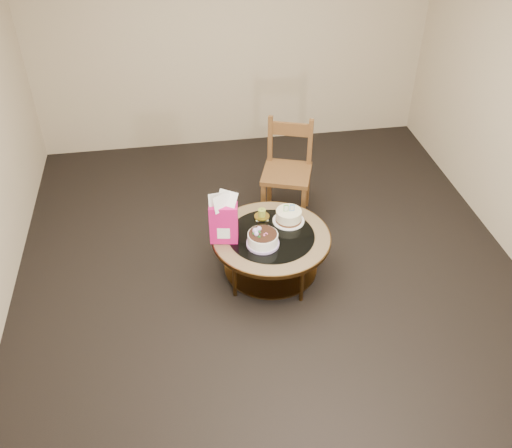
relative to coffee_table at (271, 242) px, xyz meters
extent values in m
plane|color=black|center=(0.00, 0.00, -0.38)|extent=(5.00, 5.00, 0.00)
cube|color=#BDA88F|center=(0.00, 2.50, 0.92)|extent=(4.50, 0.02, 2.60)
cube|color=#BDA88F|center=(0.00, -2.50, 0.92)|extent=(4.50, 0.02, 2.60)
cylinder|color=#553718|center=(0.35, 0.20, -0.17)|extent=(0.04, 0.04, 0.42)
cylinder|color=#553718|center=(-0.20, 0.35, -0.17)|extent=(0.04, 0.04, 0.42)
cylinder|color=#553718|center=(-0.35, -0.20, -0.17)|extent=(0.04, 0.04, 0.42)
cylinder|color=#553718|center=(0.20, -0.35, -0.17)|extent=(0.04, 0.04, 0.42)
cylinder|color=#553718|center=(0.00, 0.00, -0.28)|extent=(0.82, 0.82, 0.02)
cylinder|color=#553718|center=(0.00, 0.00, 0.05)|extent=(1.02, 1.02, 0.04)
cylinder|color=olive|center=(0.00, 0.00, 0.07)|extent=(1.00, 1.00, 0.01)
cylinder|color=black|center=(0.00, 0.00, 0.08)|extent=(0.74, 0.74, 0.01)
cylinder|color=#B699D9|center=(-0.09, -0.11, 0.09)|extent=(0.27, 0.27, 0.02)
cylinder|color=white|center=(-0.09, -0.11, 0.14)|extent=(0.25, 0.25, 0.11)
cylinder|color=black|center=(-0.09, -0.11, 0.19)|extent=(0.24, 0.24, 0.01)
sphere|color=#B699D9|center=(-0.15, -0.09, 0.21)|extent=(0.05, 0.05, 0.05)
sphere|color=#B699D9|center=(-0.12, -0.06, 0.21)|extent=(0.04, 0.04, 0.04)
sphere|color=#B699D9|center=(-0.15, -0.12, 0.21)|extent=(0.04, 0.04, 0.04)
cone|color=#1F772B|center=(-0.11, -0.09, 0.20)|extent=(0.03, 0.04, 0.02)
cone|color=#1F772B|center=(-0.17, -0.10, 0.20)|extent=(0.03, 0.04, 0.02)
cone|color=#1F772B|center=(-0.10, -0.04, 0.20)|extent=(0.03, 0.03, 0.02)
cone|color=#1F772B|center=(-0.13, -0.15, 0.20)|extent=(0.03, 0.04, 0.02)
cylinder|color=white|center=(0.18, 0.17, 0.09)|extent=(0.28, 0.28, 0.01)
cylinder|color=#4E2B16|center=(0.18, 0.17, 0.10)|extent=(0.23, 0.23, 0.02)
cylinder|color=beige|center=(0.18, 0.17, 0.15)|extent=(0.22, 0.22, 0.08)
cube|color=#4DA245|center=(0.16, 0.17, 0.22)|extent=(0.04, 0.01, 0.06)
cube|color=silver|center=(0.16, 0.17, 0.22)|extent=(0.03, 0.01, 0.05)
cube|color=#4390E5|center=(0.21, 0.17, 0.22)|extent=(0.04, 0.01, 0.06)
cube|color=silver|center=(0.21, 0.17, 0.22)|extent=(0.03, 0.01, 0.05)
cube|color=#C61261|center=(-0.40, 0.01, 0.26)|extent=(0.25, 0.16, 0.36)
cube|color=white|center=(-0.40, 0.01, 0.19)|extent=(0.12, 0.15, 0.10)
cube|color=#DCC45A|center=(-0.04, 0.26, 0.08)|extent=(0.12, 0.12, 0.01)
cylinder|color=gold|center=(-0.04, 0.26, 0.10)|extent=(0.13, 0.13, 0.01)
cylinder|color=olive|center=(-0.04, 0.26, 0.14)|extent=(0.07, 0.07, 0.07)
cylinder|color=black|center=(-0.04, 0.26, 0.17)|extent=(0.00, 0.00, 0.01)
cube|color=brown|center=(0.31, 0.88, 0.11)|extent=(0.58, 0.58, 0.04)
cube|color=brown|center=(0.06, 0.76, -0.13)|extent=(0.06, 0.06, 0.49)
cube|color=brown|center=(0.43, 0.63, -0.13)|extent=(0.06, 0.06, 0.49)
cube|color=brown|center=(0.19, 1.13, -0.13)|extent=(0.06, 0.06, 0.49)
cube|color=brown|center=(0.56, 1.00, -0.13)|extent=(0.06, 0.06, 0.49)
cube|color=brown|center=(0.19, 1.13, 0.36)|extent=(0.06, 0.06, 0.50)
cube|color=brown|center=(0.56, 1.00, 0.36)|extent=(0.06, 0.06, 0.50)
cube|color=brown|center=(0.38, 1.07, 0.49)|extent=(0.38, 0.16, 0.13)
camera|label=1|loc=(-0.73, -3.71, 3.11)|focal=40.00mm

